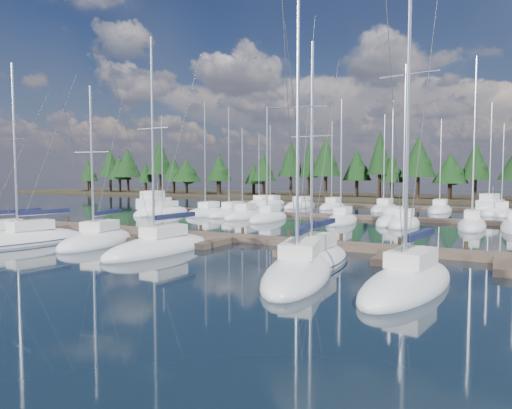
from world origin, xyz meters
The scene contains 14 objects.
ground centered at (0.00, 30.00, 0.00)m, with size 260.00×260.00×0.00m, color black.
far_shore centered at (0.00, 90.00, 0.30)m, with size 220.00×30.00×0.60m, color #2E2619.
main_dock centered at (0.00, 17.36, 0.20)m, with size 44.00×6.13×0.90m.
back_docks centered at (0.00, 49.58, 0.20)m, with size 50.00×21.80×0.40m.
front_sailboat_1 centered at (-12.62, 9.16, 0.28)m, with size 4.49×9.95×13.67m.
front_sailboat_2 centered at (-7.71, 11.42, 0.27)m, with size 4.79×8.52×12.02m.
front_sailboat_3 centered at (-1.69, 11.08, 0.29)m, with size 3.40×9.42×14.43m.
front_sailboat_4 centered at (8.86, 11.46, 0.28)m, with size 2.85×8.72×12.80m.
front_sailboat_5 centered at (9.19, 8.54, 0.29)m, with size 5.01×10.12×14.84m.
front_sailboat_6 centered at (14.33, 8.57, 0.31)m, with size 4.04×9.25×16.67m.
back_sailboat_rows centered at (-0.34, 44.84, 0.27)m, with size 41.84×31.76×16.72m.
motor_yacht_left centered at (-21.73, 33.83, 0.54)m, with size 5.91×10.45×4.97m.
motor_yacht_right centered at (16.70, 54.71, 0.48)m, with size 5.04×9.12×4.33m.
tree_line centered at (-1.08, 80.19, 7.40)m, with size 184.39×11.52×13.81m.
Camera 1 is at (17.75, -11.88, 4.95)m, focal length 32.00 mm.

